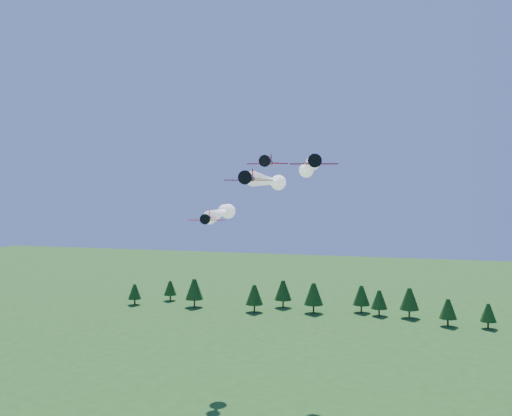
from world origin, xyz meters
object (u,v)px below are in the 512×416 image
(plane_left, at_px, (221,213))
(plane_slot, at_px, (268,162))
(plane_right, at_px, (309,168))
(plane_lead, at_px, (270,181))

(plane_left, bearing_deg, plane_slot, -61.46)
(plane_left, xyz_separation_m, plane_right, (19.07, 4.19, 9.89))
(plane_left, relative_size, plane_slot, 5.40)
(plane_left, height_order, plane_slot, plane_slot)
(plane_lead, bearing_deg, plane_left, 150.98)
(plane_right, height_order, plane_slot, plane_slot)
(plane_lead, distance_m, plane_left, 15.21)
(plane_lead, relative_size, plane_left, 1.11)
(plane_lead, xyz_separation_m, plane_slot, (2.70, -11.60, 3.42))
(plane_lead, height_order, plane_right, plane_right)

